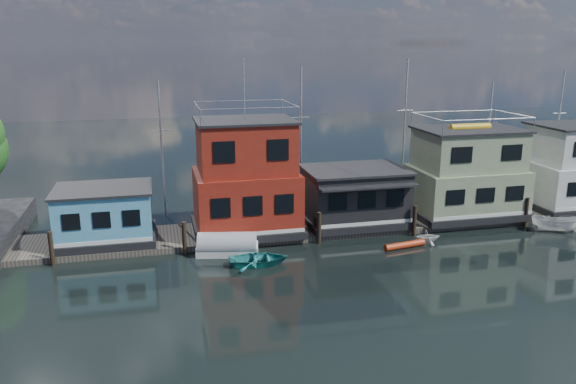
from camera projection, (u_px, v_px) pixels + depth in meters
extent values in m
plane|color=black|center=(437.00, 294.00, 30.49)|extent=(160.00, 160.00, 0.00)
cube|color=#595147|center=(360.00, 224.00, 41.72)|extent=(48.00, 5.00, 0.40)
cube|color=black|center=(107.00, 237.00, 37.57)|extent=(6.40, 4.90, 0.50)
cube|color=#57A7D2|center=(105.00, 212.00, 37.12)|extent=(6.00, 4.50, 3.00)
cube|color=black|center=(103.00, 189.00, 36.72)|extent=(6.30, 4.80, 0.16)
cube|color=black|center=(247.00, 227.00, 39.70)|extent=(7.40, 5.90, 0.50)
cube|color=maroon|center=(246.00, 198.00, 39.16)|extent=(7.00, 5.50, 3.74)
cube|color=maroon|center=(245.00, 147.00, 38.23)|extent=(6.30, 4.95, 3.46)
cube|color=black|center=(245.00, 120.00, 37.77)|extent=(6.65, 5.23, 0.16)
cylinder|color=silver|center=(244.00, 89.00, 37.23)|extent=(0.08, 0.08, 4.00)
cube|color=black|center=(354.00, 219.00, 41.49)|extent=(7.40, 5.40, 0.50)
cube|color=black|center=(354.00, 193.00, 40.99)|extent=(7.00, 5.00, 3.40)
cube|color=black|center=(355.00, 169.00, 40.53)|extent=(7.30, 5.30, 0.16)
cube|color=black|center=(369.00, 187.00, 38.05)|extent=(7.00, 1.20, 0.12)
cube|color=black|center=(463.00, 211.00, 43.51)|extent=(8.40, 5.90, 0.50)
cube|color=gray|center=(465.00, 188.00, 43.04)|extent=(8.00, 5.50, 3.12)
cube|color=gray|center=(468.00, 149.00, 42.27)|extent=(7.20, 4.95, 2.88)
cube|color=black|center=(470.00, 129.00, 41.88)|extent=(7.60, 5.23, 0.16)
cylinder|color=gold|center=(470.00, 127.00, 41.84)|extent=(3.20, 0.56, 0.56)
cube|color=black|center=(574.00, 202.00, 45.75)|extent=(8.40, 5.90, 0.50)
cylinder|color=#2D2116|center=(51.00, 249.00, 34.15)|extent=(0.28, 0.28, 2.20)
cylinder|color=#2D2116|center=(184.00, 238.00, 35.94)|extent=(0.28, 0.28, 2.20)
cylinder|color=#2D2116|center=(319.00, 228.00, 37.96)|extent=(0.28, 0.28, 2.20)
cylinder|color=#2D2116|center=(414.00, 221.00, 39.53)|extent=(0.28, 0.28, 2.20)
cylinder|color=#2D2116|center=(526.00, 212.00, 41.54)|extent=(0.28, 0.28, 2.20)
cylinder|color=silver|center=(162.00, 151.00, 42.93)|extent=(0.16, 0.16, 10.50)
cylinder|color=silver|center=(161.00, 130.00, 42.52)|extent=(1.40, 0.06, 0.06)
cylinder|color=silver|center=(301.00, 139.00, 45.26)|extent=(0.16, 0.16, 11.50)
cylinder|color=silver|center=(301.00, 117.00, 44.82)|extent=(1.40, 0.06, 0.06)
cylinder|color=silver|center=(404.00, 132.00, 47.22)|extent=(0.16, 0.16, 12.00)
cylinder|color=silver|center=(405.00, 110.00, 46.75)|extent=(1.40, 0.06, 0.06)
cylinder|color=silver|center=(488.00, 140.00, 49.27)|extent=(0.16, 0.16, 10.00)
cylinder|color=silver|center=(489.00, 123.00, 48.88)|extent=(1.40, 0.06, 0.06)
cylinder|color=silver|center=(557.00, 131.00, 50.71)|extent=(0.16, 0.16, 11.00)
cylinder|color=silver|center=(560.00, 113.00, 50.28)|extent=(1.40, 0.06, 0.06)
imported|color=silver|center=(427.00, 236.00, 38.22)|extent=(1.94, 1.71, 0.96)
cube|color=silver|center=(227.00, 250.00, 36.17)|extent=(4.14, 2.24, 0.65)
cylinder|color=#A8A8AC|center=(227.00, 244.00, 36.08)|extent=(3.98, 2.29, 1.59)
imported|color=white|center=(555.00, 224.00, 40.42)|extent=(3.41, 2.73, 1.25)
imported|color=teal|center=(259.00, 259.00, 34.46)|extent=(3.82, 2.86, 0.75)
cylinder|color=#B73113|center=(405.00, 245.00, 37.30)|extent=(3.04, 0.95, 0.44)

